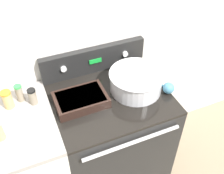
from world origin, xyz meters
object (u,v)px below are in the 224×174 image
(spice_jar_black_cap, at_px, (33,96))
(spice_jar_orange_cap, at_px, (7,100))
(ladle, at_px, (167,87))
(mixing_bowl, at_px, (136,80))
(spice_jar_green_cap, at_px, (19,93))
(casserole_dish, at_px, (81,99))

(spice_jar_black_cap, distance_m, spice_jar_orange_cap, 0.15)
(spice_jar_orange_cap, bearing_deg, spice_jar_black_cap, -10.23)
(ladle, distance_m, spice_jar_orange_cap, 1.02)
(mixing_bowl, relative_size, ladle, 1.19)
(ladle, bearing_deg, spice_jar_green_cap, 162.72)
(spice_jar_orange_cap, bearing_deg, casserole_dish, -17.95)
(mixing_bowl, bearing_deg, casserole_dish, 177.91)
(casserole_dish, relative_size, spice_jar_orange_cap, 2.69)
(ladle, height_order, spice_jar_green_cap, spice_jar_green_cap)
(mixing_bowl, xyz_separation_m, ladle, (0.18, -0.10, -0.04))
(casserole_dish, xyz_separation_m, ladle, (0.56, -0.11, -0.00))
(mixing_bowl, distance_m, ladle, 0.21)
(mixing_bowl, distance_m, spice_jar_black_cap, 0.67)
(mixing_bowl, xyz_separation_m, spice_jar_orange_cap, (-0.80, 0.15, -0.01))
(casserole_dish, height_order, spice_jar_orange_cap, spice_jar_orange_cap)
(spice_jar_black_cap, bearing_deg, mixing_bowl, -10.71)
(mixing_bowl, relative_size, spice_jar_black_cap, 3.28)
(spice_jar_green_cap, height_order, spice_jar_orange_cap, spice_jar_orange_cap)
(mixing_bowl, height_order, ladle, mixing_bowl)
(casserole_dish, xyz_separation_m, spice_jar_black_cap, (-0.27, 0.11, 0.03))
(spice_jar_black_cap, bearing_deg, spice_jar_orange_cap, 169.77)
(casserole_dish, bearing_deg, mixing_bowl, -2.09)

